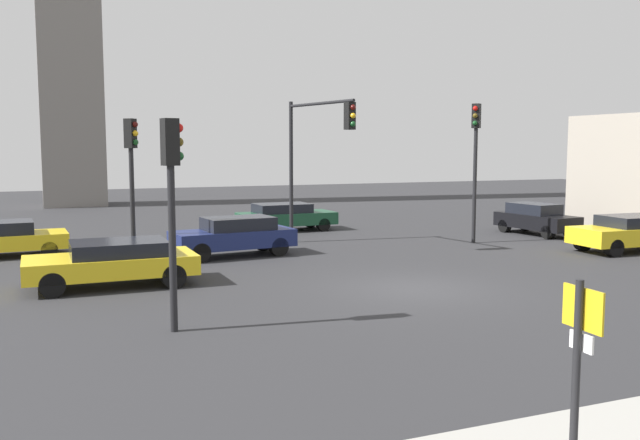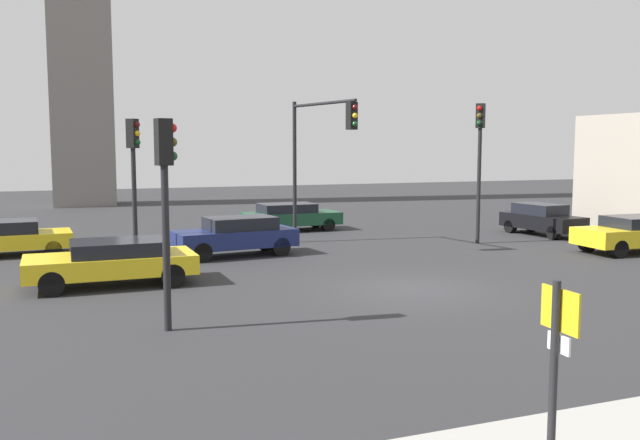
% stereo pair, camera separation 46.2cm
% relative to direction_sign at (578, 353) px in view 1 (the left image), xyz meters
% --- Properties ---
extents(ground_plane, '(101.56, 101.56, 0.00)m').
position_rel_direction_sign_xyz_m(ground_plane, '(3.85, 10.42, -1.56)').
color(ground_plane, '#2D2D30').
extents(direction_sign, '(0.14, 0.68, 2.31)m').
position_rel_direction_sign_xyz_m(direction_sign, '(0.00, 0.00, 0.00)').
color(direction_sign, black).
rests_on(direction_sign, ground_plane).
extents(traffic_light_0, '(0.48, 0.46, 5.79)m').
position_rel_direction_sign_xyz_m(traffic_light_0, '(10.86, 17.58, 2.43)').
color(traffic_light_0, black).
rests_on(traffic_light_0, ground_plane).
extents(traffic_light_1, '(0.47, 0.46, 4.97)m').
position_rel_direction_sign_xyz_m(traffic_light_1, '(-2.96, 17.84, 1.92)').
color(traffic_light_1, black).
rests_on(traffic_light_1, ground_plane).
extents(traffic_light_2, '(1.06, 4.46, 5.88)m').
position_rel_direction_sign_xyz_m(traffic_light_2, '(4.24, 18.73, 2.71)').
color(traffic_light_2, black).
rests_on(traffic_light_2, ground_plane).
extents(traffic_light_3, '(0.48, 0.38, 4.62)m').
position_rel_direction_sign_xyz_m(traffic_light_3, '(-3.28, 8.51, 1.69)').
color(traffic_light_3, black).
rests_on(traffic_light_3, ground_plane).
extents(car_0, '(4.77, 2.19, 1.31)m').
position_rel_direction_sign_xyz_m(car_0, '(-4.02, 14.06, -0.84)').
color(car_0, yellow).
rests_on(car_0, ground_plane).
extents(car_1, '(4.45, 2.20, 1.30)m').
position_rel_direction_sign_xyz_m(car_1, '(-7.25, 21.14, -0.87)').
color(car_1, yellow).
rests_on(car_1, ground_plane).
extents(car_2, '(2.00, 4.08, 1.43)m').
position_rel_direction_sign_xyz_m(car_2, '(15.13, 18.79, -0.81)').
color(car_2, black).
rests_on(car_2, ground_plane).
extents(car_3, '(4.59, 2.28, 1.44)m').
position_rel_direction_sign_xyz_m(car_3, '(0.65, 18.01, -0.79)').
color(car_3, navy).
rests_on(car_3, ground_plane).
extents(car_4, '(4.62, 2.09, 1.32)m').
position_rel_direction_sign_xyz_m(car_4, '(4.95, 24.50, -0.85)').
color(car_4, '#19472D').
rests_on(car_4, ground_plane).
extents(car_5, '(4.68, 2.21, 1.39)m').
position_rel_direction_sign_xyz_m(car_5, '(15.13, 13.28, -0.81)').
color(car_5, yellow).
rests_on(car_5, ground_plane).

